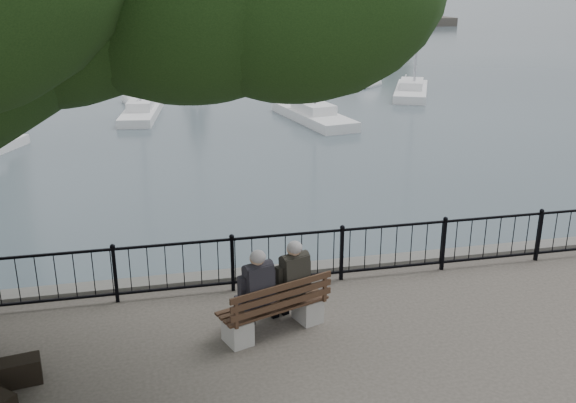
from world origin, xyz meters
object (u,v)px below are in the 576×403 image
object	(u,v)px
person_right	(290,285)
bench	(275,313)
person_left	(254,295)
lion_monument	(193,29)

from	to	relation	value
person_right	bench	bearing A→B (deg)	-143.22
person_left	lion_monument	world-z (taller)	lion_monument
bench	person_left	world-z (taller)	person_left
person_right	lion_monument	world-z (taller)	lion_monument
bench	person_right	bearing A→B (deg)	36.78
bench	lion_monument	xyz separation A→B (m)	(2.55, 49.00, 0.73)
person_right	lion_monument	bearing A→B (deg)	87.33
person_right	person_left	bearing A→B (deg)	-160.19
person_right	lion_monument	xyz separation A→B (m)	(2.27, 48.79, 0.37)
bench	person_left	size ratio (longest dim) A/B	1.25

